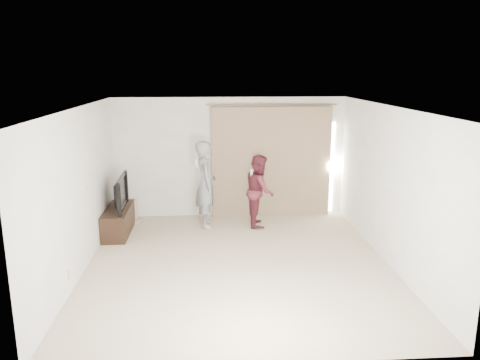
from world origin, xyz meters
name	(u,v)px	position (x,y,z in m)	size (l,w,h in m)	color
floor	(238,264)	(0.00, 0.00, 0.00)	(5.50, 5.50, 0.00)	tan
wall_back	(230,157)	(0.00, 2.75, 1.30)	(5.00, 0.04, 2.60)	white
wall_left	(79,192)	(-2.50, 0.00, 1.30)	(0.04, 5.50, 2.60)	white
ceiling	(238,107)	(0.00, 0.00, 2.60)	(5.00, 5.50, 0.01)	white
curtain	(272,162)	(0.91, 2.68, 1.20)	(2.80, 0.11, 2.46)	#8B7155
tv_console	(118,221)	(-2.27, 1.69, 0.25)	(0.46, 1.32, 0.51)	black
tv	(117,192)	(-2.27, 1.69, 0.83)	(1.13, 0.15, 0.65)	black
scratching_post	(133,213)	(-2.10, 2.40, 0.20)	(0.37, 0.37, 0.49)	tan
person_man	(206,184)	(-0.53, 2.00, 0.89)	(0.48, 0.68, 1.78)	gray
person_woman	(260,190)	(0.58, 2.00, 0.74)	(0.59, 0.75, 1.49)	#571E28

